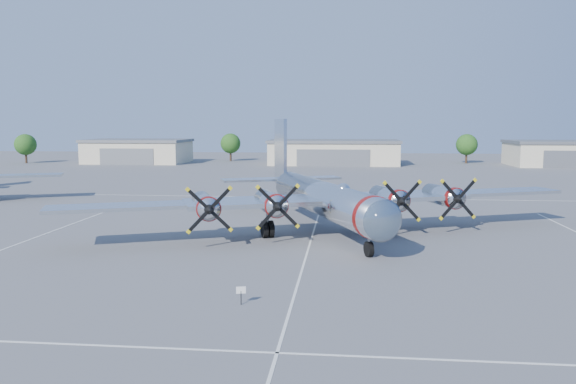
# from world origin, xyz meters

# --- Properties ---
(ground) EXTENTS (260.00, 260.00, 0.00)m
(ground) POSITION_xyz_m (0.00, 0.00, 0.00)
(ground) COLOR #5B5B5E
(ground) RESTS_ON ground
(parking_lines) EXTENTS (60.00, 50.08, 0.01)m
(parking_lines) POSITION_xyz_m (0.00, -1.75, 0.01)
(parking_lines) COLOR silver
(parking_lines) RESTS_ON ground
(hangar_west) EXTENTS (22.60, 14.60, 5.40)m
(hangar_west) POSITION_xyz_m (-45.00, 81.96, 2.71)
(hangar_west) COLOR beige
(hangar_west) RESTS_ON ground
(hangar_center) EXTENTS (28.60, 14.60, 5.40)m
(hangar_center) POSITION_xyz_m (0.00, 81.96, 2.71)
(hangar_center) COLOR beige
(hangar_center) RESTS_ON ground
(hangar_east) EXTENTS (20.60, 14.60, 5.40)m
(hangar_east) POSITION_xyz_m (48.00, 81.96, 2.71)
(hangar_east) COLOR beige
(hangar_east) RESTS_ON ground
(tree_far_west) EXTENTS (4.80, 4.80, 6.64)m
(tree_far_west) POSITION_xyz_m (-70.00, 78.00, 4.22)
(tree_far_west) COLOR #382619
(tree_far_west) RESTS_ON ground
(tree_west) EXTENTS (4.80, 4.80, 6.64)m
(tree_west) POSITION_xyz_m (-25.00, 90.00, 4.22)
(tree_west) COLOR #382619
(tree_west) RESTS_ON ground
(tree_east) EXTENTS (4.80, 4.80, 6.64)m
(tree_east) POSITION_xyz_m (30.00, 88.00, 4.22)
(tree_east) COLOR #382619
(tree_east) RESTS_ON ground
(main_bomber_b29) EXTENTS (51.00, 43.49, 9.53)m
(main_bomber_b29) POSITION_xyz_m (0.48, 4.07, 0.00)
(main_bomber_b29) COLOR silver
(main_bomber_b29) RESTS_ON ground
(info_placard) EXTENTS (0.48, 0.16, 0.94)m
(info_placard) POSITION_xyz_m (-2.54, -16.23, 0.66)
(info_placard) COLOR black
(info_placard) RESTS_ON ground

